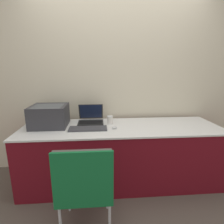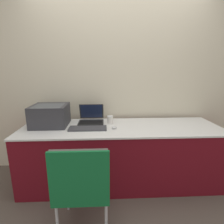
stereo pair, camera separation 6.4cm
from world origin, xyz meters
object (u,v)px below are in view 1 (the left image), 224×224
object	(u,v)px
laptop_left	(91,119)
chair	(85,183)
coffee_cup	(110,120)
external_keyboard	(88,129)
mouse	(114,128)
printer	(50,115)

from	to	relation	value
laptop_left	chair	bearing A→B (deg)	-91.00
laptop_left	coffee_cup	xyz separation A→B (m)	(0.25, -0.09, 0.00)
external_keyboard	mouse	xyz separation A→B (m)	(0.32, -0.01, 0.01)
printer	mouse	distance (m)	0.83
coffee_cup	chair	xyz separation A→B (m)	(-0.27, -0.94, -0.26)
printer	mouse	size ratio (longest dim) A/B	6.94
coffee_cup	mouse	bearing A→B (deg)	-79.08
chair	printer	bearing A→B (deg)	118.51
laptop_left	mouse	bearing A→B (deg)	-45.73
printer	external_keyboard	size ratio (longest dim) A/B	0.96
printer	chair	distance (m)	1.09
laptop_left	mouse	distance (m)	0.42
laptop_left	printer	bearing A→B (deg)	-166.44
laptop_left	mouse	world-z (taller)	laptop_left
chair	external_keyboard	bearing A→B (deg)	90.36
laptop_left	external_keyboard	distance (m)	0.30
printer	external_keyboard	world-z (taller)	printer
external_keyboard	printer	bearing A→B (deg)	160.67
external_keyboard	laptop_left	bearing A→B (deg)	85.63
external_keyboard	coffee_cup	world-z (taller)	coffee_cup
coffee_cup	chair	bearing A→B (deg)	-106.22
external_keyboard	chair	world-z (taller)	chair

